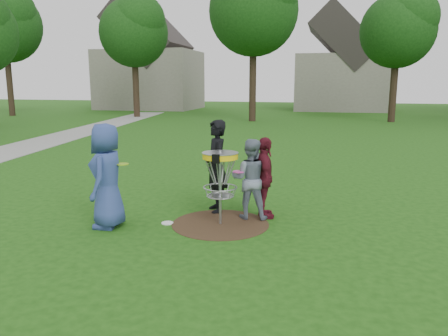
% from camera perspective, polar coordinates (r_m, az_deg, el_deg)
% --- Properties ---
extents(ground, '(100.00, 100.00, 0.00)m').
position_cam_1_polar(ground, '(8.14, -0.48, -7.33)').
color(ground, '#19470F').
rests_on(ground, ground).
extents(dirt_patch, '(1.80, 1.80, 0.01)m').
position_cam_1_polar(dirt_patch, '(8.13, -0.48, -7.30)').
color(dirt_patch, '#47331E').
rests_on(dirt_patch, ground).
extents(concrete_path, '(7.75, 39.92, 0.02)m').
position_cam_1_polar(concrete_path, '(19.66, -24.00, 2.69)').
color(concrete_path, '#9E9E99').
rests_on(concrete_path, ground).
extents(player_blue, '(0.70, 0.98, 1.88)m').
position_cam_1_polar(player_blue, '(8.04, -15.02, -1.01)').
color(player_blue, '#304485').
rests_on(player_blue, ground).
extents(player_black, '(0.71, 0.81, 1.86)m').
position_cam_1_polar(player_black, '(8.71, -1.03, 0.23)').
color(player_black, black).
rests_on(player_black, ground).
extents(player_grey, '(0.77, 0.61, 1.54)m').
position_cam_1_polar(player_grey, '(8.32, 3.45, -1.43)').
color(player_grey, slate).
rests_on(player_grey, ground).
extents(player_maroon, '(0.63, 0.99, 1.56)m').
position_cam_1_polar(player_maroon, '(8.36, 5.29, -1.30)').
color(player_maroon, maroon).
rests_on(player_maroon, ground).
extents(disc_on_grass, '(0.22, 0.22, 0.02)m').
position_cam_1_polar(disc_on_grass, '(8.23, -7.41, -7.14)').
color(disc_on_grass, white).
rests_on(disc_on_grass, ground).
extents(disc_golf_basket, '(0.66, 0.67, 1.38)m').
position_cam_1_polar(disc_golf_basket, '(7.87, -0.50, -0.28)').
color(disc_golf_basket, '#9EA0A5').
rests_on(disc_golf_basket, ground).
extents(held_discs, '(2.39, 1.25, 0.23)m').
position_cam_1_polar(held_discs, '(8.11, -2.01, 0.27)').
color(held_discs, '#98CD16').
rests_on(held_discs, ground).
extents(tree_row, '(51.20, 17.42, 9.90)m').
position_cam_1_polar(tree_row, '(28.43, 10.80, 18.32)').
color(tree_row, '#38281C').
rests_on(tree_row, ground).
extents(house_row, '(44.50, 10.65, 11.62)m').
position_cam_1_polar(house_row, '(40.70, 17.75, 12.86)').
color(house_row, gray).
rests_on(house_row, ground).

